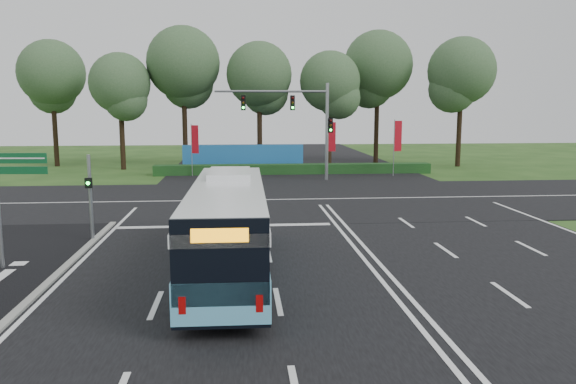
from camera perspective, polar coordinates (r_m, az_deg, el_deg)
The scene contains 14 objects.
ground at distance 20.88m, azimuth 7.14°, elevation -6.19°, with size 120.00×120.00×0.00m, color #244617.
road_main at distance 20.87m, azimuth 7.14°, elevation -6.14°, with size 20.00×120.00×0.04m, color black.
road_cross at distance 32.45m, azimuth 2.74°, elevation -0.75°, with size 120.00×14.00×0.05m, color black.
kerb_strip at distance 18.47m, azimuth -23.30°, elevation -8.64°, with size 0.25×18.00×0.12m, color gray.
city_bus at distance 17.85m, azimuth -6.10°, elevation -3.55°, with size 2.44×10.86×3.11m.
pedestrian_signal at distance 23.45m, azimuth -19.46°, elevation -0.25°, with size 0.30×0.42×3.47m.
street_sign at distance 20.31m, azimuth -26.61°, elevation 0.54°, with size 1.74×0.22×4.47m.
banner_flag_left at distance 43.55m, azimuth -9.50°, elevation 5.01°, with size 0.58×0.21×4.02m.
banner_flag_mid at distance 43.96m, azimuth 4.38°, elevation 5.30°, with size 0.62×0.11×4.23m.
banner_flag_right at distance 43.92m, azimuth 11.01°, elevation 5.28°, with size 0.64×0.14×4.37m.
traffic_light_gantry at distance 40.48m, azimuth 1.46°, elevation 7.72°, with size 8.41×0.28×7.00m.
hedge at distance 44.70m, azimuth 0.61°, elevation 2.33°, with size 22.00×1.20×0.80m, color #153A16.
blue_hoarding at distance 46.92m, azimuth -4.56°, elevation 3.47°, with size 10.00×0.30×2.20m, color #216AB3.
eucalyptus_row at distance 50.50m, azimuth -2.42°, elevation 12.13°, with size 41.93×9.44×12.33m.
Camera 1 is at (-4.29, -19.72, 5.33)m, focal length 35.00 mm.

